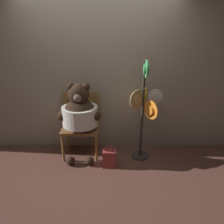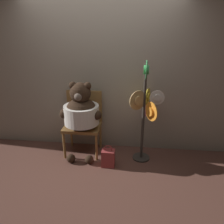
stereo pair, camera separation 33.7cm
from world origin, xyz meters
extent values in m
plane|color=brown|center=(0.00, 0.00, 0.00)|extent=(14.00, 14.00, 0.00)
cube|color=gray|center=(0.00, 0.61, 1.20)|extent=(8.00, 0.10, 2.40)
cylinder|color=olive|center=(-0.56, 0.07, 0.23)|extent=(0.04, 0.04, 0.46)
cylinder|color=olive|center=(-0.03, 0.07, 0.23)|extent=(0.04, 0.04, 0.46)
cylinder|color=olive|center=(-0.56, 0.48, 0.23)|extent=(0.04, 0.04, 0.46)
cylinder|color=olive|center=(-0.03, 0.48, 0.23)|extent=(0.04, 0.04, 0.46)
cube|color=olive|center=(-0.30, 0.27, 0.48)|extent=(0.59, 0.47, 0.05)
cube|color=olive|center=(-0.30, 0.49, 0.78)|extent=(0.59, 0.04, 0.54)
sphere|color=black|center=(-0.28, 0.20, 0.74)|extent=(0.54, 0.54, 0.54)
cylinder|color=silver|center=(-0.28, 0.20, 0.74)|extent=(0.55, 0.55, 0.30)
sphere|color=black|center=(-0.28, 0.20, 1.09)|extent=(0.32, 0.32, 0.32)
sphere|color=black|center=(-0.39, 0.20, 1.20)|extent=(0.12, 0.12, 0.12)
sphere|color=black|center=(-0.17, 0.20, 1.20)|extent=(0.12, 0.12, 0.12)
sphere|color=brown|center=(-0.28, 0.07, 1.07)|extent=(0.12, 0.12, 0.12)
sphere|color=black|center=(-0.54, 0.14, 0.76)|extent=(0.15, 0.15, 0.15)
sphere|color=black|center=(-0.02, 0.14, 0.76)|extent=(0.15, 0.15, 0.15)
sphere|color=black|center=(-0.43, -0.04, 0.07)|extent=(0.14, 0.14, 0.14)
sphere|color=black|center=(-0.13, -0.04, 0.07)|extent=(0.14, 0.14, 0.14)
cylinder|color=#332D28|center=(0.69, 0.21, 0.01)|extent=(0.28, 0.28, 0.02)
cylinder|color=#332D28|center=(0.69, 0.21, 0.79)|extent=(0.04, 0.04, 1.58)
cylinder|color=yellow|center=(0.75, 0.39, 1.01)|extent=(0.09, 0.26, 0.27)
cylinder|color=yellow|center=(0.75, 0.39, 1.01)|extent=(0.09, 0.14, 0.13)
cylinder|color=tan|center=(0.59, 0.13, 1.03)|extent=(0.24, 0.19, 0.29)
cylinder|color=tan|center=(0.59, 0.13, 1.03)|extent=(0.15, 0.14, 0.14)
cylinder|color=#3D9351|center=(0.68, 0.04, 1.49)|extent=(0.02, 0.25, 0.25)
cylinder|color=#3D9351|center=(0.68, 0.04, 1.49)|extent=(0.07, 0.12, 0.12)
cylinder|color=orange|center=(0.79, 0.05, 0.89)|extent=(0.16, 0.25, 0.28)
cylinder|color=orange|center=(0.79, 0.05, 0.89)|extent=(0.14, 0.16, 0.14)
cylinder|color=silver|center=(0.87, 0.21, 1.06)|extent=(0.22, 0.01, 0.22)
cylinder|color=silver|center=(0.87, 0.21, 1.06)|extent=(0.10, 0.05, 0.10)
cylinder|color=#D16693|center=(0.74, 0.40, 0.77)|extent=(0.06, 0.20, 0.20)
cylinder|color=#D16693|center=(0.74, 0.40, 0.77)|extent=(0.07, 0.11, 0.10)
cube|color=maroon|center=(0.18, -0.07, 0.14)|extent=(0.20, 0.15, 0.27)
torus|color=maroon|center=(0.18, -0.07, 0.30)|extent=(0.13, 0.02, 0.13)
camera|label=1|loc=(0.22, -2.93, 2.04)|focal=35.00mm
camera|label=2|loc=(0.55, -2.91, 2.04)|focal=35.00mm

